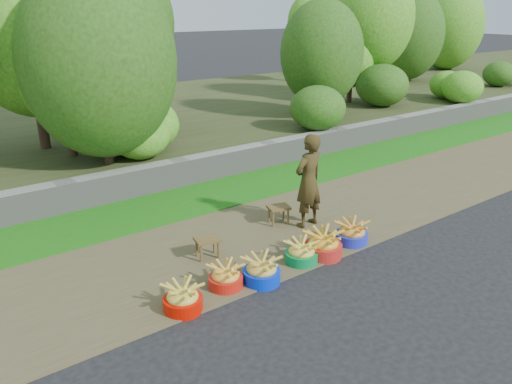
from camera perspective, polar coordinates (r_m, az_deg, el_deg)
ground_plane at (r=7.07m, az=7.51°, el=-8.39°), size 120.00×120.00×0.00m
dirt_shoulder at (r=7.90m, az=1.24°, el=-4.87°), size 80.00×2.50×0.02m
grass_verge at (r=9.43m, az=-6.20°, el=-0.59°), size 80.00×1.50×0.04m
retaining_wall at (r=10.05m, az=-8.73°, el=2.17°), size 80.00×0.35×0.55m
earth_bank at (r=14.43m, az=-18.04°, el=6.92°), size 80.00×10.00×0.50m
vegetation at (r=14.63m, az=1.35°, el=16.87°), size 33.47×8.29×4.17m
basin_a at (r=6.07m, az=-8.38°, el=-11.96°), size 0.47×0.47×0.35m
basin_b at (r=6.46m, az=-3.50°, el=-9.71°), size 0.45×0.45×0.33m
basin_c at (r=6.56m, az=0.63°, el=-9.00°), size 0.50×0.50×0.37m
basin_d at (r=7.05m, az=5.22°, el=-6.95°), size 0.46×0.46×0.34m
basin_e at (r=7.26m, az=7.71°, el=-6.00°), size 0.54×0.54×0.40m
basin_f at (r=7.71m, az=10.89°, el=-4.67°), size 0.49×0.49×0.37m
stool_left at (r=7.12m, az=-5.59°, el=-5.71°), size 0.39×0.33×0.30m
stool_right at (r=8.18m, az=2.59°, el=-2.04°), size 0.41×0.35×0.31m
vendor_woman at (r=7.97m, az=6.01°, el=1.27°), size 0.60×0.43×1.53m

